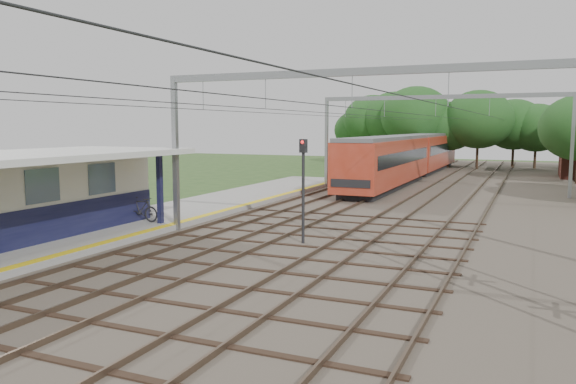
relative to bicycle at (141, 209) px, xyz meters
The scene contains 9 objects.
ballast_bed 18.63m from the bicycle, 53.72° to the left, with size 18.00×90.00×0.10m, color #473D33.
platform 1.35m from the bicycle, 116.12° to the right, with size 5.00×52.00×0.35m, color gray.
yellow_stripe 2.11m from the bicycle, 29.61° to the right, with size 0.45×52.00×0.01m, color yellow.
rail_tracks 17.26m from the bicycle, 60.43° to the left, with size 11.80×88.00×0.15m.
catenary_system 15.32m from the bicycle, 44.68° to the left, with size 17.22×88.00×7.00m.
tree_band 43.68m from the bicycle, 75.55° to the left, with size 31.72×30.88×8.82m.
bicycle is the anchor object (origin of this frame).
train 31.29m from the bicycle, 77.98° to the left, with size 3.01×37.42×3.94m.
signal_post 8.55m from the bicycle, ahead, with size 0.33×0.30×4.28m.
Camera 1 is at (9.70, -6.00, 4.78)m, focal length 35.00 mm.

